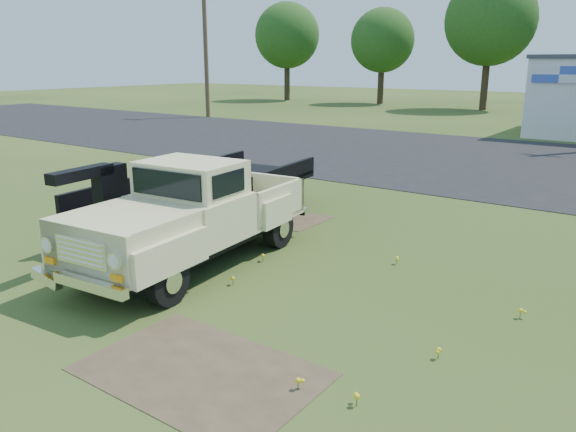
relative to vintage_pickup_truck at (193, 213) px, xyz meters
The scene contains 10 objects.
ground 1.72m from the vintage_pickup_truck, ahead, with size 140.00×140.00×0.00m, color #2E4215.
asphalt_lot 15.29m from the vintage_pickup_truck, 84.82° to the left, with size 90.00×14.00×0.02m, color black.
dirt_patch_a 4.14m from the vintage_pickup_truck, 44.24° to the right, with size 3.00×2.00×0.01m, color #473826.
dirt_patch_b 3.88m from the vintage_pickup_truck, 99.55° to the left, with size 2.20×1.60×0.01m, color #473826.
utility_pole_west 30.51m from the vintage_pickup_truck, 132.89° to the left, with size 1.60×0.30×9.00m.
treeline_a 48.50m from the vintage_pickup_truck, 123.52° to the left, with size 6.40×6.40×9.52m.
treeline_b 44.67m from the vintage_pickup_truck, 111.97° to the left, with size 5.76×5.76×8.57m.
treeline_c 40.68m from the vintage_pickup_truck, 99.47° to the left, with size 7.04×7.04×10.47m.
vintage_pickup_truck is the anchor object (origin of this frame).
flatbed_trailer 2.74m from the vintage_pickup_truck, 128.28° to the left, with size 2.42×7.25×1.98m, color black, non-canonical shape.
Camera 1 is at (6.09, -7.52, 3.80)m, focal length 35.00 mm.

